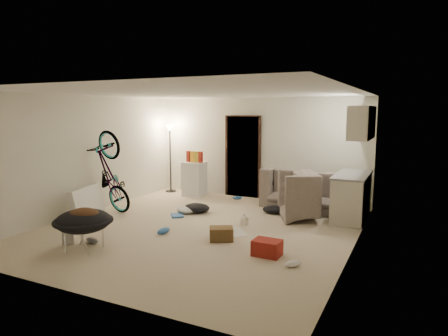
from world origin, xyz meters
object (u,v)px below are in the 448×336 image
at_px(drink_case_a, 221,234).
at_px(kitchen_counter, 352,197).
at_px(mini_fridge, 194,179).
at_px(juicer, 244,220).
at_px(armchair, 315,201).
at_px(drink_case_b, 267,248).
at_px(sofa, 313,194).
at_px(saucer_chair, 84,226).
at_px(floor_lamp, 170,144).
at_px(bicycle, 110,191).
at_px(tv_box, 87,204).

bearing_deg(drink_case_a, kitchen_counter, 25.64).
relative_size(mini_fridge, juicer, 3.67).
height_order(armchair, drink_case_b, armchair).
bearing_deg(sofa, saucer_chair, 62.49).
height_order(floor_lamp, bicycle, floor_lamp).
bearing_deg(kitchen_counter, armchair, -153.62).
relative_size(armchair, tv_box, 1.06).
bearing_deg(tv_box, floor_lamp, 76.13).
distance_m(drink_case_a, drink_case_b, 1.00).
distance_m(sofa, saucer_chair, 5.00).
bearing_deg(drink_case_b, mini_fridge, 135.40).
xyz_separation_m(bicycle, saucer_chair, (1.24, -2.00, -0.09)).
distance_m(mini_fridge, drink_case_b, 4.64).
distance_m(floor_lamp, armchair, 4.39).
relative_size(bicycle, tv_box, 1.78).
distance_m(mini_fridge, tv_box, 3.13).
height_order(drink_case_a, juicer, juicer).
xyz_separation_m(mini_fridge, tv_box, (-0.70, -3.05, -0.10)).
height_order(kitchen_counter, drink_case_b, kitchen_counter).
relative_size(floor_lamp, bicycle, 1.00).
bearing_deg(mini_fridge, drink_case_a, -55.05).
height_order(armchair, drink_case_a, armchair).
bearing_deg(floor_lamp, kitchen_counter, -7.66).
xyz_separation_m(mini_fridge, saucer_chair, (0.54, -4.38, -0.05)).
bearing_deg(tv_box, sofa, 21.93).
bearing_deg(saucer_chair, armchair, 51.06).
relative_size(floor_lamp, armchair, 1.67).
height_order(saucer_chair, tv_box, tv_box).
bearing_deg(floor_lamp, juicer, -33.96).
distance_m(sofa, mini_fridge, 3.13).
height_order(armchair, tv_box, armchair).
bearing_deg(kitchen_counter, bicycle, -158.90).
distance_m(sofa, drink_case_b, 3.25).
distance_m(floor_lamp, tv_box, 3.30).
distance_m(saucer_chair, tv_box, 1.82).
xyz_separation_m(floor_lamp, kitchen_counter, (4.83, -0.65, -0.87)).
relative_size(kitchen_counter, drink_case_a, 3.81).
bearing_deg(mini_fridge, drink_case_b, -48.23).
xyz_separation_m(sofa, armchair, (0.24, -0.78, 0.03)).
bearing_deg(juicer, drink_case_a, -89.01).
xyz_separation_m(sofa, tv_box, (-3.83, -2.95, 0.01)).
bearing_deg(drink_case_b, armchair, 87.91).
bearing_deg(armchair, tv_box, 91.86).
relative_size(floor_lamp, kitchen_counter, 1.21).
relative_size(tv_box, drink_case_a, 2.59).
distance_m(drink_case_b, juicer, 1.68).
distance_m(sofa, bicycle, 4.45).
height_order(mini_fridge, saucer_chair, mini_fridge).
height_order(drink_case_a, drink_case_b, drink_case_b).
height_order(kitchen_counter, mini_fridge, kitchen_counter).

